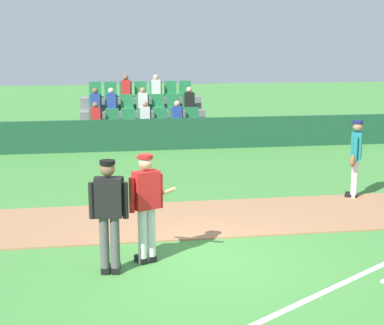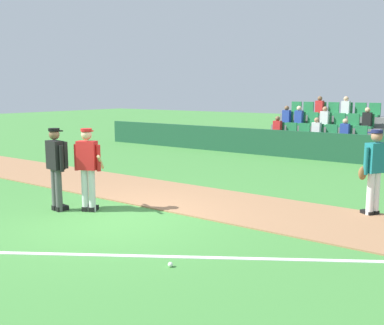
{
  "view_description": "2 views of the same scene",
  "coord_description": "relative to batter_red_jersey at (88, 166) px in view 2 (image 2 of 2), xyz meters",
  "views": [
    {
      "loc": [
        -1.49,
        -8.61,
        3.45
      ],
      "look_at": [
        0.18,
        1.83,
        1.24
      ],
      "focal_mm": 54.03,
      "sensor_mm": 36.0,
      "label": 1
    },
    {
      "loc": [
        6.44,
        -6.15,
        2.54
      ],
      "look_at": [
        0.47,
        2.03,
        0.92
      ],
      "focal_mm": 42.39,
      "sensor_mm": 36.0,
      "label": 2
    }
  ],
  "objects": [
    {
      "name": "umpire_home_plate",
      "position": [
        -0.59,
        -0.34,
        0.03
      ],
      "size": [
        0.59,
        0.34,
        1.76
      ],
      "color": "#4C4C4C",
      "rests_on": "ground"
    },
    {
      "name": "dugout_fence",
      "position": [
        0.82,
        9.78,
        -0.46
      ],
      "size": [
        20.0,
        0.16,
        1.02
      ],
      "primitive_type": "cube",
      "color": "#19472D",
      "rests_on": "ground"
    },
    {
      "name": "baseball",
      "position": [
        3.32,
        -1.38,
        -0.93
      ],
      "size": [
        0.07,
        0.07,
        0.07
      ],
      "primitive_type": "sphere",
      "color": "white",
      "rests_on": "ground"
    },
    {
      "name": "runner_teal_jersey",
      "position": [
        4.92,
        3.17,
        -0.01
      ],
      "size": [
        0.47,
        0.59,
        1.76
      ],
      "color": "white",
      "rests_on": "ground"
    },
    {
      "name": "batter_red_jersey",
      "position": [
        0.0,
        0.0,
        0.0
      ],
      "size": [
        0.75,
        0.69,
        1.76
      ],
      "color": "silver",
      "rests_on": "ground"
    },
    {
      "name": "foul_line_chalk",
      "position": [
        3.82,
        -0.61,
        -0.96
      ],
      "size": [
        10.18,
        6.52,
        0.01
      ],
      "primitive_type": "cube",
      "rotation": [
        0.0,
        0.0,
        0.57
      ],
      "color": "white",
      "rests_on": "ground"
    },
    {
      "name": "ground_plane",
      "position": [
        0.82,
        -0.11,
        -0.97
      ],
      "size": [
        80.0,
        80.0,
        0.0
      ],
      "primitive_type": "plane",
      "color": "#42843A"
    },
    {
      "name": "stadium_bleachers",
      "position": [
        0.81,
        11.65,
        -0.33
      ],
      "size": [
        4.45,
        2.95,
        2.3
      ],
      "color": "slate",
      "rests_on": "ground"
    },
    {
      "name": "infield_dirt_path",
      "position": [
        0.82,
        2.14,
        -0.95
      ],
      "size": [
        28.0,
        2.46,
        0.03
      ],
      "primitive_type": "cube",
      "color": "#9E704C",
      "rests_on": "ground"
    }
  ]
}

